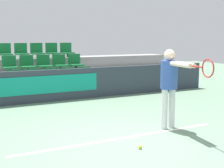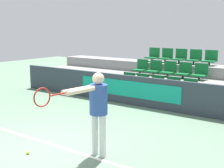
% 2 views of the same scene
% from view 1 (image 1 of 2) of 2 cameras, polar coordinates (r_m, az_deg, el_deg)
% --- Properties ---
extents(ground_plane, '(30.00, 30.00, 0.00)m').
position_cam_1_polar(ground_plane, '(5.85, 2.94, -10.37)').
color(ground_plane, slate).
extents(court_baseline, '(4.25, 0.08, 0.01)m').
position_cam_1_polar(court_baseline, '(6.01, 2.03, -9.82)').
color(court_baseline, white).
rests_on(court_baseline, ground).
extents(barrier_wall, '(10.97, 0.14, 0.95)m').
position_cam_1_polar(barrier_wall, '(9.52, -9.86, -0.19)').
color(barrier_wall, '#2D3842').
rests_on(barrier_wall, ground).
extents(bleacher_tier_front, '(10.57, 0.92, 0.39)m').
position_cam_1_polar(bleacher_tier_front, '(10.08, -10.64, -1.37)').
color(bleacher_tier_front, gray).
rests_on(bleacher_tier_front, ground).
extents(bleacher_tier_middle, '(10.57, 0.92, 0.78)m').
position_cam_1_polar(bleacher_tier_middle, '(10.93, -12.04, 0.37)').
color(bleacher_tier_middle, gray).
rests_on(bleacher_tier_middle, ground).
extents(bleacher_tier_back, '(10.57, 0.92, 1.17)m').
position_cam_1_polar(bleacher_tier_back, '(11.79, -13.23, 1.87)').
color(bleacher_tier_back, gray).
rests_on(bleacher_tier_back, ground).
extents(stadium_chair_0, '(0.45, 0.44, 0.54)m').
position_cam_1_polar(stadium_chair_0, '(9.88, -17.25, 0.67)').
color(stadium_chair_0, '#333333').
rests_on(stadium_chair_0, bleacher_tier_front).
extents(stadium_chair_1, '(0.45, 0.44, 0.54)m').
position_cam_1_polar(stadium_chair_1, '(9.99, -14.04, 0.88)').
color(stadium_chair_1, '#333333').
rests_on(stadium_chair_1, bleacher_tier_front).
extents(stadium_chair_2, '(0.45, 0.44, 0.54)m').
position_cam_1_polar(stadium_chair_2, '(10.14, -10.90, 1.08)').
color(stadium_chair_2, '#333333').
rests_on(stadium_chair_2, bleacher_tier_front).
extents(stadium_chair_3, '(0.45, 0.44, 0.54)m').
position_cam_1_polar(stadium_chair_3, '(10.31, -7.86, 1.27)').
color(stadium_chair_3, '#333333').
rests_on(stadium_chair_3, bleacher_tier_front).
extents(stadium_chair_4, '(0.45, 0.44, 0.54)m').
position_cam_1_polar(stadium_chair_4, '(10.51, -4.93, 1.45)').
color(stadium_chair_4, '#333333').
rests_on(stadium_chair_4, bleacher_tier_front).
extents(stadium_chair_5, '(0.45, 0.44, 0.54)m').
position_cam_1_polar(stadium_chair_5, '(10.75, -18.19, 3.31)').
color(stadium_chair_5, '#333333').
rests_on(stadium_chair_5, bleacher_tier_middle).
extents(stadium_chair_6, '(0.45, 0.44, 0.54)m').
position_cam_1_polar(stadium_chair_6, '(10.85, -15.22, 3.48)').
color(stadium_chair_6, '#333333').
rests_on(stadium_chair_6, bleacher_tier_middle).
extents(stadium_chair_7, '(0.45, 0.44, 0.54)m').
position_cam_1_polar(stadium_chair_7, '(10.98, -12.30, 3.63)').
color(stadium_chair_7, '#333333').
rests_on(stadium_chair_7, bleacher_tier_middle).
extents(stadium_chair_8, '(0.45, 0.44, 0.54)m').
position_cam_1_polar(stadium_chair_8, '(11.14, -9.46, 3.78)').
color(stadium_chair_8, '#333333').
rests_on(stadium_chair_8, bleacher_tier_middle).
extents(stadium_chair_9, '(0.45, 0.44, 0.54)m').
position_cam_1_polar(stadium_chair_9, '(11.32, -6.71, 3.91)').
color(stadium_chair_9, '#333333').
rests_on(stadium_chair_9, bleacher_tier_middle).
extents(stadium_chair_10, '(0.45, 0.44, 0.54)m').
position_cam_1_polar(stadium_chair_10, '(11.63, -18.99, 5.55)').
color(stadium_chair_10, '#333333').
rests_on(stadium_chair_10, bleacher_tier_back).
extents(stadium_chair_11, '(0.45, 0.44, 0.54)m').
position_cam_1_polar(stadium_chair_11, '(11.73, -16.22, 5.69)').
color(stadium_chair_11, '#333333').
rests_on(stadium_chair_11, bleacher_tier_back).
extents(stadium_chair_12, '(0.45, 0.44, 0.54)m').
position_cam_1_polar(stadium_chair_12, '(11.85, -13.51, 5.82)').
color(stadium_chair_12, '#333333').
rests_on(stadium_chair_12, bleacher_tier_back).
extents(stadium_chair_13, '(0.45, 0.44, 0.54)m').
position_cam_1_polar(stadium_chair_13, '(11.99, -10.85, 5.93)').
color(stadium_chair_13, '#333333').
rests_on(stadium_chair_13, bleacher_tier_back).
extents(stadium_chair_14, '(0.45, 0.44, 0.54)m').
position_cam_1_polar(stadium_chair_14, '(12.16, -8.26, 6.02)').
color(stadium_chair_14, '#333333').
rests_on(stadium_chair_14, bleacher_tier_back).
extents(tennis_player, '(0.37, 1.59, 1.65)m').
position_cam_1_polar(tennis_player, '(6.46, 10.68, 0.74)').
color(tennis_player, silver).
rests_on(tennis_player, ground).
extents(tennis_ball, '(0.07, 0.07, 0.07)m').
position_cam_1_polar(tennis_ball, '(5.47, 5.16, -11.41)').
color(tennis_ball, '#CCDB33').
rests_on(tennis_ball, ground).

